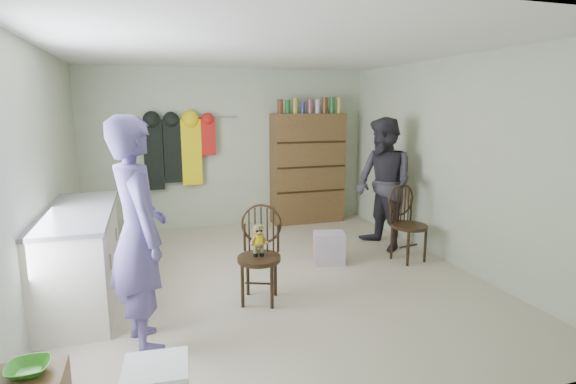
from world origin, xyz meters
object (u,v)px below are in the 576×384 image
object	(u,v)px
chair_far	(406,220)
dresser	(308,168)
counter	(81,256)
chair_front	(260,249)

from	to	relation	value
chair_far	dresser	world-z (taller)	dresser
counter	chair_front	bearing A→B (deg)	-15.99
counter	chair_front	world-z (taller)	chair_front
chair_far	dresser	size ratio (longest dim) A/B	0.47
chair_front	counter	bearing A→B (deg)	-173.62
chair_front	dresser	world-z (taller)	dresser
chair_far	dresser	xyz separation A→B (m)	(-0.54, 2.16, 0.40)
chair_front	dresser	xyz separation A→B (m)	(1.51, 2.78, 0.38)
counter	chair_far	distance (m)	3.74
dresser	chair_far	bearing A→B (deg)	-76.03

